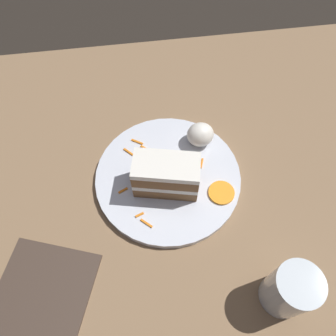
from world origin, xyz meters
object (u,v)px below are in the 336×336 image
Objects in this scene: plate at (168,177)px; drinking_glass at (288,291)px; cream_dollop at (200,135)px; menu_card at (34,316)px; orange_garnish at (221,193)px; cake_slice at (166,174)px.

plate is 2.74× the size of drinking_glass.
drinking_glass reaches higher than cream_dollop.
drinking_glass is 0.45× the size of menu_card.
menu_card is (-0.36, -0.18, -0.02)m from orange_garnish.
orange_garnish is (0.10, -0.06, 0.01)m from plate.
cake_slice reaches higher than menu_card.
drinking_glass is at bearing -73.19° from orange_garnish.
cream_dollop is 0.13m from orange_garnish.
cream_dollop is (0.09, 0.10, -0.02)m from cake_slice.
orange_garnish is (0.02, -0.13, -0.02)m from cream_dollop.
cream_dollop is 0.34m from drinking_glass.
menu_card is at bearing 176.26° from drinking_glass.
plate is 2.21× the size of cake_slice.
drinking_glass is (0.06, -0.20, 0.03)m from orange_garnish.
cream_dollop is 0.46m from menu_card.
plate is 0.06m from cake_slice.
plate is at bearing 121.95° from drinking_glass.
cream_dollop reaches higher than orange_garnish.
drinking_glass is at bearing -58.05° from plate.
cake_slice is 2.59× the size of orange_garnish.
plate is 5.21× the size of cream_dollop.
cream_dollop is at bearing 42.89° from plate.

